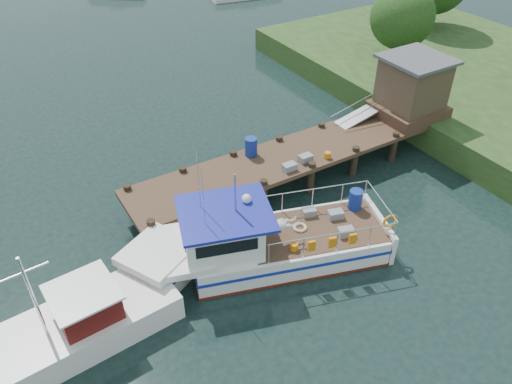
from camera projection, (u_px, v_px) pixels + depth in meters
ground_plane at (258, 191)px, 22.78m from camera, size 160.00×160.00×0.00m
dock at (372, 112)px, 24.14m from camera, size 16.60×3.00×4.78m
lobster_boat at (255, 244)px, 18.64m from camera, size 10.23×5.47×4.98m
work_boat at (64, 332)px, 15.72m from camera, size 7.98×2.92×4.18m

